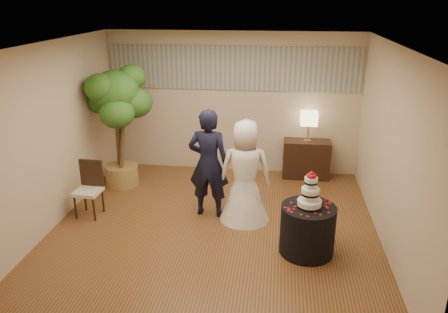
# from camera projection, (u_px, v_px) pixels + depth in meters

# --- Properties ---
(floor) EXTENTS (5.00, 5.00, 0.00)m
(floor) POSITION_uv_depth(u_px,v_px,m) (214.00, 228.00, 6.84)
(floor) COLOR brown
(floor) RESTS_ON ground
(ceiling) EXTENTS (5.00, 5.00, 0.00)m
(ceiling) POSITION_uv_depth(u_px,v_px,m) (213.00, 45.00, 5.87)
(ceiling) COLOR white
(ceiling) RESTS_ON wall_back
(wall_back) EXTENTS (5.00, 0.06, 2.80)m
(wall_back) POSITION_uv_depth(u_px,v_px,m) (233.00, 103.00, 8.68)
(wall_back) COLOR #CAB496
(wall_back) RESTS_ON ground
(wall_front) EXTENTS (5.00, 0.06, 2.80)m
(wall_front) POSITION_uv_depth(u_px,v_px,m) (173.00, 229.00, 4.03)
(wall_front) COLOR #CAB496
(wall_front) RESTS_ON ground
(wall_left) EXTENTS (0.06, 5.00, 2.80)m
(wall_left) POSITION_uv_depth(u_px,v_px,m) (52.00, 136.00, 6.65)
(wall_left) COLOR #CAB496
(wall_left) RESTS_ON ground
(wall_right) EXTENTS (0.06, 5.00, 2.80)m
(wall_right) POSITION_uv_depth(u_px,v_px,m) (392.00, 151.00, 6.05)
(wall_right) COLOR #CAB496
(wall_right) RESTS_ON ground
(mural_border) EXTENTS (4.90, 0.02, 0.85)m
(mural_border) POSITION_uv_depth(u_px,v_px,m) (233.00, 68.00, 8.42)
(mural_border) COLOR gray
(mural_border) RESTS_ON wall_back
(groom) EXTENTS (0.68, 0.47, 1.80)m
(groom) POSITION_uv_depth(u_px,v_px,m) (209.00, 163.00, 6.97)
(groom) COLOR black
(groom) RESTS_ON floor
(bride) EXTENTS (0.86, 0.86, 1.66)m
(bride) POSITION_uv_depth(u_px,v_px,m) (245.00, 171.00, 6.84)
(bride) COLOR white
(bride) RESTS_ON floor
(cake_table) EXTENTS (0.98, 0.98, 0.71)m
(cake_table) POSITION_uv_depth(u_px,v_px,m) (307.00, 230.00, 6.08)
(cake_table) COLOR black
(cake_table) RESTS_ON floor
(wedding_cake) EXTENTS (0.33, 0.33, 0.52)m
(wedding_cake) POSITION_uv_depth(u_px,v_px,m) (310.00, 189.00, 5.87)
(wedding_cake) COLOR white
(wedding_cake) RESTS_ON cake_table
(console) EXTENTS (0.91, 0.41, 0.76)m
(console) POSITION_uv_depth(u_px,v_px,m) (306.00, 159.00, 8.62)
(console) COLOR black
(console) RESTS_ON floor
(table_lamp) EXTENTS (0.32, 0.32, 0.58)m
(table_lamp) POSITION_uv_depth(u_px,v_px,m) (308.00, 127.00, 8.39)
(table_lamp) COLOR beige
(table_lamp) RESTS_ON console
(ficus_tree) EXTENTS (1.55, 1.55, 2.31)m
(ficus_tree) POSITION_uv_depth(u_px,v_px,m) (118.00, 127.00, 8.00)
(ficus_tree) COLOR #30631F
(ficus_tree) RESTS_ON floor
(side_chair) EXTENTS (0.45, 0.47, 0.91)m
(side_chair) POSITION_uv_depth(u_px,v_px,m) (88.00, 190.00, 7.07)
(side_chair) COLOR black
(side_chair) RESTS_ON floor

